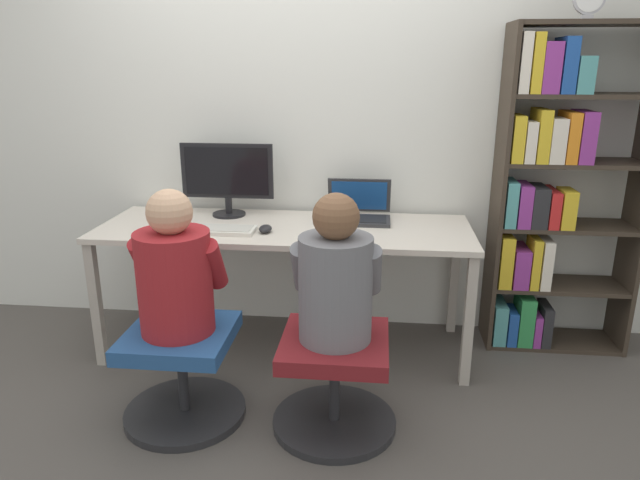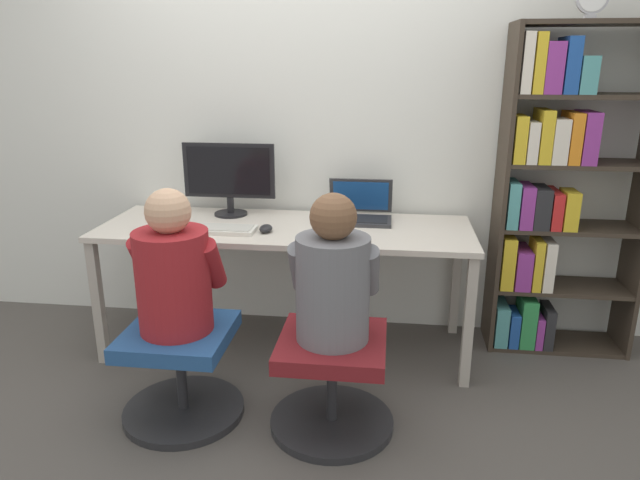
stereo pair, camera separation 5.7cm
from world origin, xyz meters
name	(u,v)px [view 2 (the right image)]	position (x,y,z in m)	size (l,w,h in m)	color
ground_plane	(276,376)	(0.00, 0.00, 0.00)	(14.00, 14.00, 0.00)	#4C4742
wall_back	(296,114)	(0.00, 0.76, 1.30)	(10.00, 0.05, 2.60)	silver
desk	(286,238)	(0.00, 0.35, 0.67)	(2.04, 0.70, 0.73)	beige
desktop_monitor	(229,177)	(-0.36, 0.54, 0.96)	(0.54, 0.19, 0.42)	black
laptop	(360,212)	(0.40, 0.52, 0.78)	(0.36, 0.30, 0.23)	#2D2D30
keyboard	(215,229)	(-0.35, 0.20, 0.74)	(0.44, 0.16, 0.03)	silver
computer_mouse_by_keyboard	(266,228)	(-0.08, 0.22, 0.75)	(0.07, 0.10, 0.04)	black
office_chair_left	(181,368)	(-0.37, -0.38, 0.24)	(0.56, 0.56, 0.44)	#262628
office_chair_right	(332,379)	(0.34, -0.38, 0.24)	(0.56, 0.56, 0.44)	#262628
person_at_monitor	(173,271)	(-0.37, -0.38, 0.72)	(0.40, 0.33, 0.65)	maroon
person_at_laptop	(333,278)	(0.34, -0.38, 0.72)	(0.39, 0.33, 0.65)	slate
bookshelf	(552,194)	(1.44, 0.54, 0.91)	(0.77, 0.31, 1.79)	#382D23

